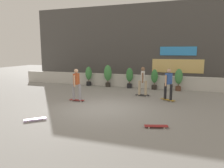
% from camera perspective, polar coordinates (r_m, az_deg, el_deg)
% --- Properties ---
extents(ground_plane, '(48.00, 48.00, 0.00)m').
position_cam_1_polar(ground_plane, '(9.47, -2.89, -6.76)').
color(ground_plane, gray).
extents(planter_wall, '(18.00, 0.40, 0.90)m').
position_cam_1_polar(planter_wall, '(15.01, 5.45, 0.88)').
color(planter_wall, beige).
rests_on(planter_wall, ground).
extents(building_backdrop, '(20.00, 2.08, 6.50)m').
position_cam_1_polar(building_backdrop, '(18.78, 8.40, 11.02)').
color(building_backdrop, '#4C4947').
rests_on(building_backdrop, ground).
extents(potted_plant_0, '(0.48, 0.48, 1.44)m').
position_cam_1_polar(potted_plant_0, '(15.58, -6.51, 2.57)').
color(potted_plant_0, black).
rests_on(potted_plant_0, ground).
extents(potted_plant_1, '(0.56, 0.56, 1.60)m').
position_cam_1_polar(potted_plant_1, '(14.98, -1.17, 2.79)').
color(potted_plant_1, '#2D2823').
rests_on(potted_plant_1, ground).
extents(potted_plant_2, '(0.48, 0.48, 1.43)m').
position_cam_1_polar(potted_plant_2, '(14.53, 4.90, 2.10)').
color(potted_plant_2, black).
rests_on(potted_plant_2, ground).
extents(potted_plant_3, '(0.45, 0.45, 1.37)m').
position_cam_1_polar(potted_plant_3, '(14.24, 11.72, 1.63)').
color(potted_plant_3, '#2D2823').
rests_on(potted_plant_3, ground).
extents(potted_plant_4, '(0.49, 0.49, 1.45)m').
position_cam_1_polar(potted_plant_4, '(14.14, 18.03, 1.56)').
color(potted_plant_4, brown).
rests_on(potted_plant_4, ground).
extents(skater_mid_plaza, '(0.81, 0.56, 1.70)m').
position_cam_1_polar(skater_mid_plaza, '(10.74, -9.85, 0.17)').
color(skater_mid_plaza, maroon).
rests_on(skater_mid_plaza, ground).
extents(skater_far_right, '(0.78, 0.60, 1.70)m').
position_cam_1_polar(skater_far_right, '(11.07, 15.43, 0.23)').
color(skater_far_right, '#BF8C26').
rests_on(skater_far_right, ground).
extents(skater_by_wall_left, '(0.82, 0.56, 1.70)m').
position_cam_1_polar(skater_by_wall_left, '(11.94, 8.54, 1.09)').
color(skater_by_wall_left, black).
rests_on(skater_by_wall_left, ground).
extents(skateboard_near_camera, '(0.73, 0.68, 0.08)m').
position_cam_1_polar(skateboard_near_camera, '(8.34, -20.61, -9.10)').
color(skateboard_near_camera, '#72338C').
rests_on(skateboard_near_camera, ground).
extents(skateboard_aside, '(0.82, 0.42, 0.08)m').
position_cam_1_polar(skateboard_aside, '(7.29, 12.19, -11.35)').
color(skateboard_aside, maroon).
rests_on(skateboard_aside, ground).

